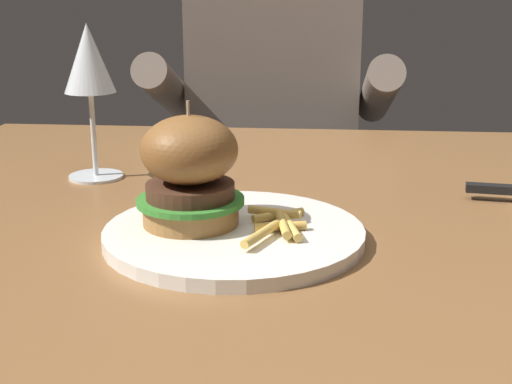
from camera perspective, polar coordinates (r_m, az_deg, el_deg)
The scene contains 6 objects.
dining_table at distance 0.91m, azimuth 3.11°, elevation -6.34°, with size 1.13×0.88×0.74m.
main_plate at distance 0.73m, azimuth -1.76°, elevation -3.39°, with size 0.27×0.27×0.01m, color white.
burger_sandwich at distance 0.73m, azimuth -5.32°, elevation 1.71°, with size 0.11×0.11×0.13m.
fries_pile at distance 0.72m, azimuth 1.72°, elevation -2.51°, with size 0.06×0.12×0.01m.
wine_glass at distance 0.97m, azimuth -13.23°, elevation 9.86°, with size 0.07×0.07×0.21m.
diner_person at distance 1.61m, azimuth 1.41°, elevation 0.90°, with size 0.51×0.36×1.18m.
Camera 1 is at (0.03, -0.84, 1.00)m, focal length 50.00 mm.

